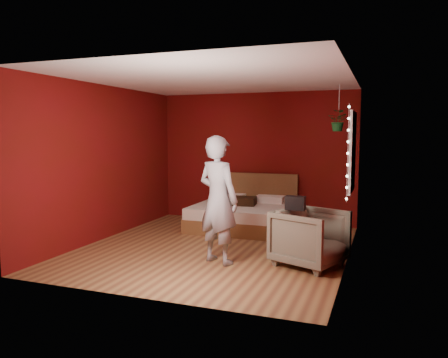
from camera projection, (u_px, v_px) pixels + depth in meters
floor at (216, 248)px, 6.87m from camera, size 4.50×4.50×0.00m
room_walls at (215, 141)px, 6.69m from camera, size 4.04×4.54×2.62m
window at (352, 152)px, 6.87m from camera, size 0.05×0.97×1.27m
fairy_lights at (348, 153)px, 6.39m from camera, size 0.04×0.04×1.45m
bed at (244, 215)px, 8.26m from camera, size 1.80×1.53×0.99m
person at (218, 200)px, 5.98m from camera, size 0.75×0.62×1.76m
armchair at (310, 238)px, 5.89m from camera, size 1.09×1.08×0.77m
handbag at (295, 203)px, 5.83m from camera, size 0.26×0.14×0.19m
throw_pillow at (245, 201)px, 8.21m from camera, size 0.46×0.46×0.15m
hanging_plant at (339, 121)px, 7.22m from camera, size 0.40×0.37×0.78m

